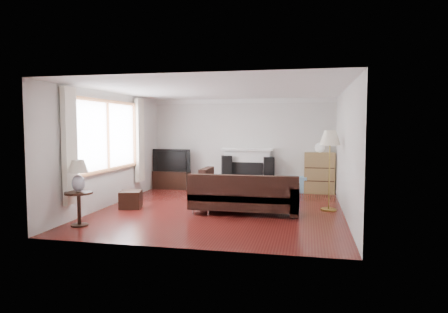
% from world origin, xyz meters
% --- Properties ---
extents(room, '(5.10, 5.60, 2.54)m').
position_xyz_m(room, '(0.00, 0.00, 1.25)').
color(room, '#541612').
rests_on(room, ground).
extents(window, '(0.12, 2.74, 1.54)m').
position_xyz_m(window, '(-2.45, -0.20, 1.55)').
color(window, brown).
rests_on(window, room).
extents(curtain_near, '(0.10, 0.35, 2.10)m').
position_xyz_m(curtain_near, '(-2.40, -1.72, 1.40)').
color(curtain_near, white).
rests_on(curtain_near, room).
extents(curtain_far, '(0.10, 0.35, 2.10)m').
position_xyz_m(curtain_far, '(-2.40, 1.32, 1.40)').
color(curtain_far, white).
rests_on(curtain_far, room).
extents(fireplace, '(1.40, 0.26, 1.15)m').
position_xyz_m(fireplace, '(0.15, 2.64, 0.57)').
color(fireplace, white).
rests_on(fireplace, room).
extents(tv_stand, '(0.99, 0.45, 0.50)m').
position_xyz_m(tv_stand, '(-1.97, 2.50, 0.25)').
color(tv_stand, black).
rests_on(tv_stand, ground).
extents(television, '(1.08, 0.14, 0.62)m').
position_xyz_m(television, '(-1.93, 2.50, 0.81)').
color(television, black).
rests_on(television, tv_stand).
extents(speaker_left, '(0.35, 0.38, 0.95)m').
position_xyz_m(speaker_left, '(-0.39, 2.53, 0.47)').
color(speaker_left, black).
rests_on(speaker_left, ground).
extents(speaker_right, '(0.33, 0.37, 0.93)m').
position_xyz_m(speaker_right, '(0.75, 2.54, 0.47)').
color(speaker_right, black).
rests_on(speaker_right, ground).
extents(bookshelf, '(0.78, 0.37, 1.07)m').
position_xyz_m(bookshelf, '(2.08, 2.53, 0.54)').
color(bookshelf, olive).
rests_on(bookshelf, ground).
extents(globe_lamp, '(0.25, 0.25, 0.25)m').
position_xyz_m(globe_lamp, '(2.08, 2.53, 1.20)').
color(globe_lamp, white).
rests_on(globe_lamp, bookshelf).
extents(sectional_sofa, '(2.35, 1.71, 0.76)m').
position_xyz_m(sectional_sofa, '(0.54, -0.26, 0.38)').
color(sectional_sofa, black).
rests_on(sectional_sofa, ground).
extents(coffee_table, '(1.33, 1.03, 0.46)m').
position_xyz_m(coffee_table, '(0.84, 1.00, 0.23)').
color(coffee_table, '#9E664B').
rests_on(coffee_table, ground).
extents(footstool, '(0.53, 0.53, 0.37)m').
position_xyz_m(footstool, '(-1.93, -0.26, 0.19)').
color(footstool, black).
rests_on(footstool, ground).
extents(floor_lamp, '(0.49, 0.49, 1.67)m').
position_xyz_m(floor_lamp, '(2.22, 0.38, 0.84)').
color(floor_lamp, olive).
rests_on(floor_lamp, ground).
extents(side_table, '(0.49, 0.49, 0.61)m').
position_xyz_m(side_table, '(-2.15, -1.87, 0.30)').
color(side_table, black).
rests_on(side_table, ground).
extents(table_lamp, '(0.34, 0.34, 0.55)m').
position_xyz_m(table_lamp, '(-2.15, -1.87, 0.88)').
color(table_lamp, silver).
rests_on(table_lamp, side_table).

